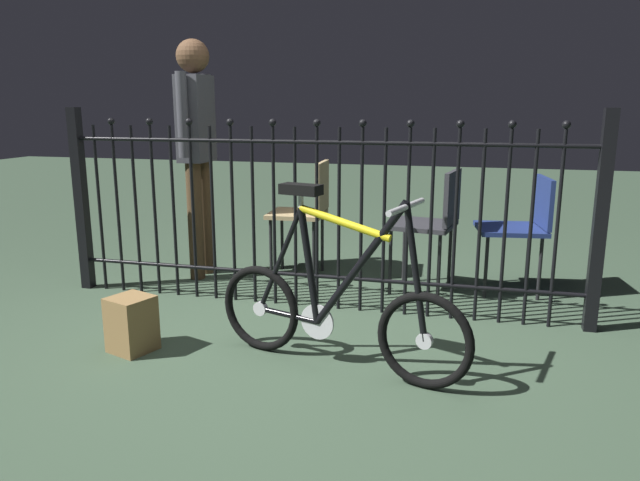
{
  "coord_description": "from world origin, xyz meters",
  "views": [
    {
      "loc": [
        0.96,
        -2.8,
        1.26
      ],
      "look_at": [
        0.18,
        0.21,
        0.55
      ],
      "focal_mm": 33.4,
      "sensor_mm": 36.0,
      "label": 1
    }
  ],
  "objects_px": {
    "bicycle": "(336,307)",
    "chair_tan": "(307,206)",
    "chair_charcoal": "(434,218)",
    "chair_navy": "(523,222)",
    "person_visitor": "(196,138)",
    "display_crate": "(132,324)"
  },
  "relations": [
    {
      "from": "bicycle",
      "to": "chair_tan",
      "type": "bearing_deg",
      "value": 110.67
    },
    {
      "from": "chair_charcoal",
      "to": "chair_navy",
      "type": "bearing_deg",
      "value": 15.78
    },
    {
      "from": "bicycle",
      "to": "person_visitor",
      "type": "relative_size",
      "value": 0.77
    },
    {
      "from": "bicycle",
      "to": "chair_tan",
      "type": "distance_m",
      "value": 1.63
    },
    {
      "from": "chair_navy",
      "to": "chair_tan",
      "type": "height_order",
      "value": "chair_tan"
    },
    {
      "from": "person_visitor",
      "to": "chair_tan",
      "type": "bearing_deg",
      "value": 13.11
    },
    {
      "from": "chair_tan",
      "to": "person_visitor",
      "type": "height_order",
      "value": "person_visitor"
    },
    {
      "from": "chair_navy",
      "to": "person_visitor",
      "type": "height_order",
      "value": "person_visitor"
    },
    {
      "from": "chair_navy",
      "to": "chair_charcoal",
      "type": "xyz_separation_m",
      "value": [
        -0.58,
        -0.16,
        0.03
      ]
    },
    {
      "from": "chair_charcoal",
      "to": "display_crate",
      "type": "xyz_separation_m",
      "value": [
        -1.44,
        -1.41,
        -0.38
      ]
    },
    {
      "from": "bicycle",
      "to": "display_crate",
      "type": "bearing_deg",
      "value": -176.39
    },
    {
      "from": "chair_navy",
      "to": "display_crate",
      "type": "xyz_separation_m",
      "value": [
        -2.02,
        -1.57,
        -0.35
      ]
    },
    {
      "from": "bicycle",
      "to": "chair_charcoal",
      "type": "bearing_deg",
      "value": 74.9
    },
    {
      "from": "bicycle",
      "to": "chair_navy",
      "type": "relative_size",
      "value": 1.65
    },
    {
      "from": "bicycle",
      "to": "display_crate",
      "type": "relative_size",
      "value": 4.49
    },
    {
      "from": "chair_tan",
      "to": "person_visitor",
      "type": "xyz_separation_m",
      "value": [
        -0.78,
        -0.18,
        0.5
      ]
    },
    {
      "from": "display_crate",
      "to": "chair_navy",
      "type": "bearing_deg",
      "value": 37.86
    },
    {
      "from": "bicycle",
      "to": "person_visitor",
      "type": "distance_m",
      "value": 2.03
    },
    {
      "from": "chair_navy",
      "to": "person_visitor",
      "type": "bearing_deg",
      "value": -175.68
    },
    {
      "from": "chair_tan",
      "to": "person_visitor",
      "type": "bearing_deg",
      "value": -166.89
    },
    {
      "from": "display_crate",
      "to": "chair_tan",
      "type": "bearing_deg",
      "value": 72.15
    },
    {
      "from": "chair_charcoal",
      "to": "person_visitor",
      "type": "distance_m",
      "value": 1.78
    }
  ]
}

